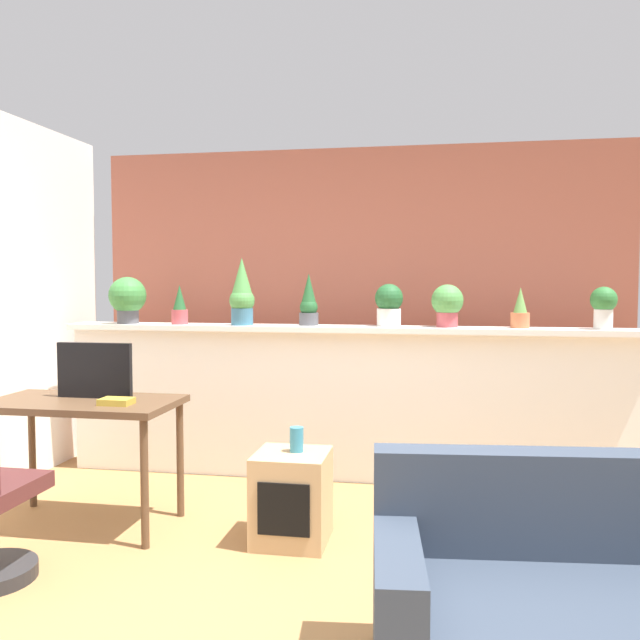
{
  "coord_description": "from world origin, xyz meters",
  "views": [
    {
      "loc": [
        0.64,
        -2.71,
        1.45
      ],
      "look_at": [
        -0.07,
        1.25,
        1.21
      ],
      "focal_mm": 37.17,
      "sensor_mm": 36.0,
      "label": 1
    }
  ],
  "objects_px": {
    "tv_monitor": "(95,370)",
    "side_cube_shelf": "(292,498)",
    "potted_plant_1": "(180,307)",
    "couch": "(599,617)",
    "potted_plant_5": "(447,304)",
    "vase_on_shelf": "(297,439)",
    "potted_plant_6": "(520,311)",
    "potted_plant_0": "(128,298)",
    "desk": "(82,414)",
    "book_on_desk": "(116,401)",
    "potted_plant_3": "(309,303)",
    "potted_plant_4": "(389,304)",
    "potted_plant_2": "(242,294)",
    "potted_plant_7": "(604,305)"
  },
  "relations": [
    {
      "from": "potted_plant_4",
      "to": "potted_plant_0",
      "type": "bearing_deg",
      "value": -178.71
    },
    {
      "from": "potted_plant_0",
      "to": "side_cube_shelf",
      "type": "bearing_deg",
      "value": -37.09
    },
    {
      "from": "vase_on_shelf",
      "to": "side_cube_shelf",
      "type": "bearing_deg",
      "value": -124.22
    },
    {
      "from": "tv_monitor",
      "to": "couch",
      "type": "height_order",
      "value": "tv_monitor"
    },
    {
      "from": "potted_plant_3",
      "to": "side_cube_shelf",
      "type": "relative_size",
      "value": 0.75
    },
    {
      "from": "tv_monitor",
      "to": "couch",
      "type": "relative_size",
      "value": 0.29
    },
    {
      "from": "potted_plant_2",
      "to": "potted_plant_1",
      "type": "bearing_deg",
      "value": 179.19
    },
    {
      "from": "potted_plant_4",
      "to": "desk",
      "type": "relative_size",
      "value": 0.27
    },
    {
      "from": "potted_plant_4",
      "to": "potted_plant_3",
      "type": "bearing_deg",
      "value": -179.97
    },
    {
      "from": "desk",
      "to": "potted_plant_0",
      "type": "bearing_deg",
      "value": 103.09
    },
    {
      "from": "potted_plant_3",
      "to": "book_on_desk",
      "type": "bearing_deg",
      "value": -124.1
    },
    {
      "from": "tv_monitor",
      "to": "side_cube_shelf",
      "type": "xyz_separation_m",
      "value": [
        1.22,
        -0.1,
        -0.67
      ]
    },
    {
      "from": "potted_plant_2",
      "to": "desk",
      "type": "height_order",
      "value": "potted_plant_2"
    },
    {
      "from": "potted_plant_2",
      "to": "potted_plant_5",
      "type": "relative_size",
      "value": 1.65
    },
    {
      "from": "desk",
      "to": "couch",
      "type": "bearing_deg",
      "value": -24.12
    },
    {
      "from": "tv_monitor",
      "to": "book_on_desk",
      "type": "bearing_deg",
      "value": -37.75
    },
    {
      "from": "side_cube_shelf",
      "to": "book_on_desk",
      "type": "bearing_deg",
      "value": -175.88
    },
    {
      "from": "potted_plant_6",
      "to": "potted_plant_0",
      "type": "bearing_deg",
      "value": -179.14
    },
    {
      "from": "desk",
      "to": "potted_plant_2",
      "type": "bearing_deg",
      "value": 59.86
    },
    {
      "from": "tv_monitor",
      "to": "book_on_desk",
      "type": "height_order",
      "value": "tv_monitor"
    },
    {
      "from": "potted_plant_4",
      "to": "vase_on_shelf",
      "type": "height_order",
      "value": "potted_plant_4"
    },
    {
      "from": "potted_plant_0",
      "to": "vase_on_shelf",
      "type": "bearing_deg",
      "value": -35.92
    },
    {
      "from": "potted_plant_0",
      "to": "couch",
      "type": "height_order",
      "value": "potted_plant_0"
    },
    {
      "from": "potted_plant_1",
      "to": "desk",
      "type": "bearing_deg",
      "value": -98.13
    },
    {
      "from": "potted_plant_1",
      "to": "desk",
      "type": "relative_size",
      "value": 0.27
    },
    {
      "from": "potted_plant_6",
      "to": "side_cube_shelf",
      "type": "xyz_separation_m",
      "value": [
        -1.34,
        -1.19,
        -0.99
      ]
    },
    {
      "from": "potted_plant_3",
      "to": "desk",
      "type": "xyz_separation_m",
      "value": [
        -1.12,
        -1.17,
        -0.62
      ]
    },
    {
      "from": "potted_plant_1",
      "to": "potted_plant_7",
      "type": "bearing_deg",
      "value": 0.33
    },
    {
      "from": "potted_plant_1",
      "to": "vase_on_shelf",
      "type": "distance_m",
      "value": 1.72
    },
    {
      "from": "side_cube_shelf",
      "to": "potted_plant_0",
      "type": "bearing_deg",
      "value": 142.91
    },
    {
      "from": "desk",
      "to": "couch",
      "type": "height_order",
      "value": "couch"
    },
    {
      "from": "side_cube_shelf",
      "to": "tv_monitor",
      "type": "bearing_deg",
      "value": 175.11
    },
    {
      "from": "potted_plant_1",
      "to": "potted_plant_6",
      "type": "xyz_separation_m",
      "value": [
        2.45,
        0.06,
        -0.01
      ]
    },
    {
      "from": "potted_plant_2",
      "to": "side_cube_shelf",
      "type": "xyz_separation_m",
      "value": [
        0.62,
        -1.13,
        -1.1
      ]
    },
    {
      "from": "potted_plant_2",
      "to": "side_cube_shelf",
      "type": "height_order",
      "value": "potted_plant_2"
    },
    {
      "from": "potted_plant_5",
      "to": "tv_monitor",
      "type": "bearing_deg",
      "value": -152.34
    },
    {
      "from": "potted_plant_3",
      "to": "book_on_desk",
      "type": "height_order",
      "value": "potted_plant_3"
    },
    {
      "from": "potted_plant_1",
      "to": "potted_plant_2",
      "type": "bearing_deg",
      "value": -0.81
    },
    {
      "from": "desk",
      "to": "potted_plant_4",
      "type": "bearing_deg",
      "value": 34.5
    },
    {
      "from": "potted_plant_6",
      "to": "potted_plant_7",
      "type": "relative_size",
      "value": 0.98
    },
    {
      "from": "potted_plant_2",
      "to": "vase_on_shelf",
      "type": "xyz_separation_m",
      "value": [
        0.64,
        -1.1,
        -0.78
      ]
    },
    {
      "from": "potted_plant_1",
      "to": "couch",
      "type": "relative_size",
      "value": 0.18
    },
    {
      "from": "desk",
      "to": "couch",
      "type": "xyz_separation_m",
      "value": [
        2.61,
        -1.17,
        -0.38
      ]
    },
    {
      "from": "potted_plant_0",
      "to": "potted_plant_1",
      "type": "bearing_deg",
      "value": -2.05
    },
    {
      "from": "book_on_desk",
      "to": "potted_plant_6",
      "type": "bearing_deg",
      "value": 28.45
    },
    {
      "from": "tv_monitor",
      "to": "vase_on_shelf",
      "type": "height_order",
      "value": "tv_monitor"
    },
    {
      "from": "potted_plant_2",
      "to": "potted_plant_6",
      "type": "distance_m",
      "value": 1.97
    },
    {
      "from": "potted_plant_1",
      "to": "desk",
      "type": "height_order",
      "value": "potted_plant_1"
    },
    {
      "from": "potted_plant_1",
      "to": "potted_plant_5",
      "type": "distance_m",
      "value": 1.95
    },
    {
      "from": "potted_plant_1",
      "to": "tv_monitor",
      "type": "bearing_deg",
      "value": -96.64
    }
  ]
}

